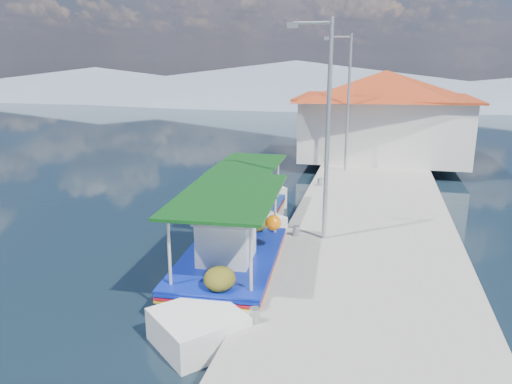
# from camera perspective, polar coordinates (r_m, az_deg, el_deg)

# --- Properties ---
(ground) EXTENTS (160.00, 160.00, 0.00)m
(ground) POSITION_cam_1_polar(r_m,az_deg,el_deg) (13.92, -12.60, -8.35)
(ground) COLOR black
(ground) RESTS_ON ground
(quay) EXTENTS (5.00, 44.00, 0.50)m
(quay) POSITION_cam_1_polar(r_m,az_deg,el_deg) (18.15, 13.21, -1.97)
(quay) COLOR #9E9A94
(quay) RESTS_ON ground
(bollards) EXTENTS (0.20, 17.20, 0.30)m
(bollards) POSITION_cam_1_polar(r_m,az_deg,el_deg) (17.44, 6.35, -0.98)
(bollards) COLOR #A5A8AD
(bollards) RESTS_ON quay
(main_caique) EXTENTS (2.60, 7.87, 2.60)m
(main_caique) POSITION_cam_1_polar(r_m,az_deg,el_deg) (12.55, -2.90, -8.19)
(main_caique) COLOR white
(main_caique) RESTS_ON ground
(caique_green_canopy) EXTENTS (2.04, 6.43, 2.41)m
(caique_green_canopy) POSITION_cam_1_polar(r_m,az_deg,el_deg) (16.62, -0.79, -2.75)
(caique_green_canopy) COLOR white
(caique_green_canopy) RESTS_ON ground
(caique_blue_hull) EXTENTS (2.66, 5.53, 1.02)m
(caique_blue_hull) POSITION_cam_1_polar(r_m,az_deg,el_deg) (18.69, -3.87, -1.01)
(caique_blue_hull) COLOR navy
(caique_blue_hull) RESTS_ON ground
(harbor_building) EXTENTS (10.49, 10.49, 4.40)m
(harbor_building) POSITION_cam_1_polar(r_m,az_deg,el_deg) (26.52, 14.50, 8.85)
(harbor_building) COLOR silver
(harbor_building) RESTS_ON quay
(lamp_post_near) EXTENTS (1.21, 0.14, 6.00)m
(lamp_post_near) POSITION_cam_1_polar(r_m,az_deg,el_deg) (13.55, 7.92, 8.17)
(lamp_post_near) COLOR #A5A8AD
(lamp_post_near) RESTS_ON quay
(lamp_post_far) EXTENTS (1.21, 0.14, 6.00)m
(lamp_post_far) POSITION_cam_1_polar(r_m,az_deg,el_deg) (22.48, 10.37, 10.79)
(lamp_post_far) COLOR #A5A8AD
(lamp_post_far) RESTS_ON quay
(mountain_ridge) EXTENTS (171.40, 96.00, 5.50)m
(mountain_ridge) POSITION_cam_1_polar(r_m,az_deg,el_deg) (67.48, 14.55, 11.77)
(mountain_ridge) COLOR slate
(mountain_ridge) RESTS_ON ground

